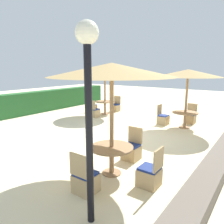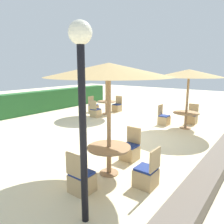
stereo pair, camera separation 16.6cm
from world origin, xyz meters
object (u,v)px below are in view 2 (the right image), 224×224
round_table_back_right (106,104)px  patio_chair_back_right_west (95,112)px  patio_chair_front_left_east (130,151)px  patio_chair_front_left_west (81,181)px  round_table_front_right (186,116)px  parasol_front_right (189,73)px  lamp_post (82,86)px  round_table_front_left (109,152)px  patio_chair_front_right_north (164,119)px  patio_chair_front_left_south (146,175)px  patio_chair_back_right_north (93,108)px  patio_chair_front_right_east (192,118)px  parasol_front_left (109,70)px  patio_chair_back_right_east (117,107)px  parasol_back_right (106,69)px

round_table_back_right → patio_chair_back_right_west: bearing=-178.7°
patio_chair_front_left_east → patio_chair_front_left_west: size_ratio=1.00×
patio_chair_back_right_west → round_table_front_right: (0.72, -4.64, 0.30)m
patio_chair_front_left_west → parasol_front_right: size_ratio=0.33×
round_table_front_right → lamp_post: bearing=-174.9°
parasol_front_right → patio_chair_back_right_west: bearing=98.8°
round_table_front_left → patio_chair_front_right_north: (5.33, 0.91, -0.30)m
patio_chair_front_left_south → patio_chair_front_right_north: (5.30, 1.95, 0.00)m
patio_chair_back_right_west → patio_chair_front_left_west: (-5.64, -4.57, 0.00)m
round_table_back_right → lamp_post: bearing=-143.8°
patio_chair_back_right_north → patio_chair_front_left_west: same height
patio_chair_front_right_east → round_table_front_right: bearing=92.8°
patio_chair_front_left_west → round_table_front_right: patio_chair_front_left_west is taller
patio_chair_front_left_east → patio_chair_front_left_south: bearing=136.8°
patio_chair_front_right_east → lamp_post: bearing=94.8°
lamp_post → parasol_front_right: bearing=5.1°
round_table_front_left → patio_chair_front_left_west: size_ratio=1.16×
round_table_front_right → patio_chair_front_left_west: bearing=179.4°
round_table_front_right → patio_chair_front_right_north: size_ratio=1.19×
round_table_front_left → lamp_post: bearing=-155.6°
patio_chair_front_left_south → patio_chair_front_left_east: size_ratio=1.00×
patio_chair_front_left_south → patio_chair_back_right_west: bearing=50.5°
patio_chair_back_right_north → parasol_front_left: bearing=44.8°
patio_chair_back_right_north → round_table_back_right: bearing=91.1°
lamp_post → patio_chair_back_right_east: lamp_post is taller
parasol_back_right → parasol_front_left: size_ratio=0.91×
parasol_front_right → patio_chair_front_left_south: bearing=-170.1°
patio_chair_front_left_west → patio_chair_front_right_north: (6.34, 0.95, 0.00)m
patio_chair_front_left_south → parasol_front_right: size_ratio=0.33×
parasol_front_right → patio_chair_front_right_north: (-0.01, 1.02, -2.12)m
parasol_back_right → round_table_front_left: bearing=-140.9°
lamp_post → parasol_front_right: lamp_post is taller
round_table_back_right → patio_chair_back_right_north: size_ratio=1.14×
parasol_back_right → patio_chair_front_left_west: 8.37m
round_table_back_right → patio_chair_back_right_north: patio_chair_back_right_north is taller
patio_chair_front_left_south → patio_chair_front_right_east: bearing=8.8°
patio_chair_front_left_south → patio_chair_front_right_north: bearing=20.2°
patio_chair_front_left_east → patio_chair_front_right_north: bearing=-78.6°
parasol_back_right → patio_chair_back_right_north: size_ratio=2.92×
lamp_post → patio_chair_back_right_west: lamp_post is taller
round_table_front_left → patio_chair_front_left_east: (1.05, 0.05, -0.30)m
patio_chair_front_left_west → round_table_front_right: bearing=89.4°
patio_chair_back_right_east → patio_chair_back_right_west: size_ratio=1.00×
patio_chair_front_left_west → round_table_front_right: 6.37m
lamp_post → parasol_back_right: (7.22, 5.28, 0.19)m
round_table_front_left → patio_chair_front_left_west: (-1.02, -0.05, -0.30)m
parasol_back_right → patio_chair_back_right_north: 2.48m
patio_chair_front_left_east → patio_chair_front_left_west: same height
round_table_back_right → round_table_front_left: round_table_back_right is taller
round_table_front_left → patio_chair_front_left_west: 1.06m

